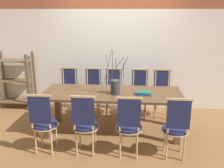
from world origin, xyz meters
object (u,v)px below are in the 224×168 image
(dining_table, at_px, (112,98))
(chair_far_center, at_px, (113,91))
(vase_centerpiece, at_px, (115,87))
(book_stack, at_px, (144,93))
(shelving_rack, at_px, (16,81))
(chair_near_center, at_px, (129,124))

(dining_table, bearing_deg, chair_far_center, 92.78)
(vase_centerpiece, bearing_deg, book_stack, 0.74)
(dining_table, distance_m, shelving_rack, 2.43)
(chair_far_center, distance_m, shelving_rack, 2.19)
(chair_near_center, relative_size, chair_far_center, 1.00)
(chair_far_center, xyz_separation_m, vase_centerpiece, (0.10, -0.84, 0.36))
(book_stack, height_order, shelving_rack, shelving_rack)
(vase_centerpiece, distance_m, book_stack, 0.49)
(chair_near_center, height_order, vase_centerpiece, vase_centerpiece)
(dining_table, relative_size, chair_near_center, 2.46)
(dining_table, distance_m, book_stack, 0.56)
(chair_far_center, height_order, book_stack, chair_far_center)
(chair_near_center, height_order, chair_far_center, same)
(dining_table, distance_m, vase_centerpiece, 0.25)
(chair_near_center, height_order, shelving_rack, shelving_rack)
(book_stack, bearing_deg, vase_centerpiece, -179.26)
(chair_far_center, xyz_separation_m, shelving_rack, (-2.17, 0.25, 0.10))
(vase_centerpiece, bearing_deg, chair_far_center, 96.75)
(dining_table, height_order, book_stack, book_stack)
(vase_centerpiece, height_order, book_stack, vase_centerpiece)
(chair_near_center, xyz_separation_m, chair_far_center, (-0.35, 1.53, 0.00))
(book_stack, bearing_deg, chair_far_center, 124.61)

